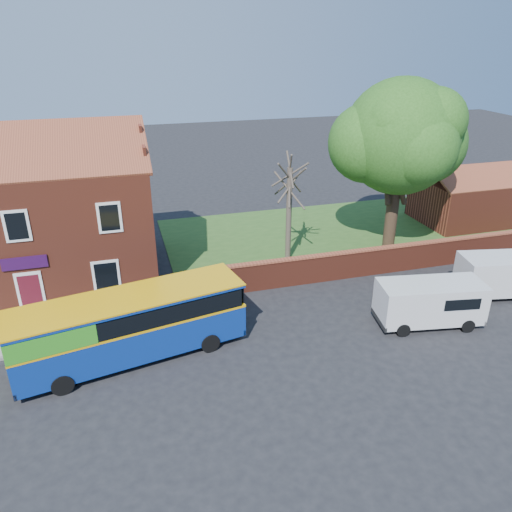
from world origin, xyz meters
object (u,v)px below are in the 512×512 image
object	(u,v)px
van_near	(430,301)
large_tree	(400,140)
bus	(123,325)
van_far	(508,273)

from	to	relation	value
van_near	large_tree	world-z (taller)	large_tree
bus	large_tree	bearing A→B (deg)	13.46
van_near	large_tree	size ratio (longest dim) A/B	0.49
van_far	large_tree	bearing A→B (deg)	121.12
van_far	large_tree	size ratio (longest dim) A/B	0.50
van_near	van_far	bearing A→B (deg)	23.33
bus	van_far	distance (m)	19.16
van_far	bus	bearing A→B (deg)	-167.80
bus	van_near	distance (m)	13.70
bus	van_near	bearing A→B (deg)	-15.74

